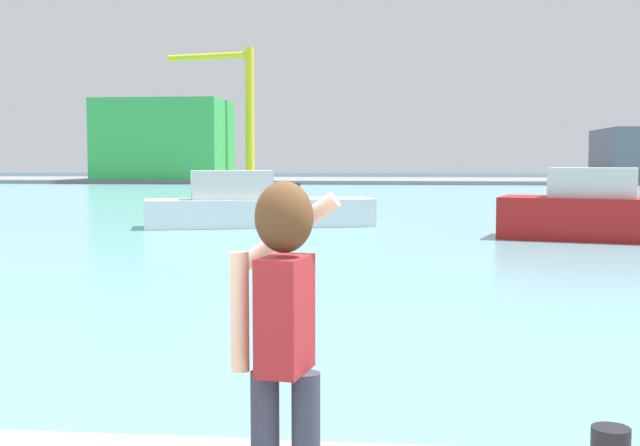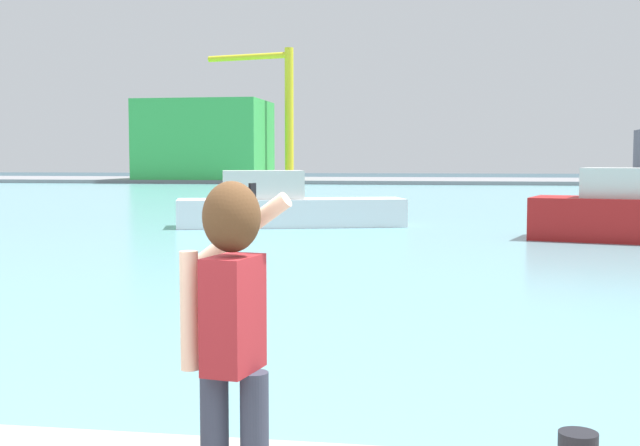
% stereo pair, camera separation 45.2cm
% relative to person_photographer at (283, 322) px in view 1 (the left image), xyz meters
% --- Properties ---
extents(ground_plane, '(220.00, 220.00, 0.00)m').
position_rel_person_photographer_xyz_m(ground_plane, '(-0.19, 49.38, -1.76)').
color(ground_plane, '#334751').
extents(harbor_water, '(140.00, 100.00, 0.02)m').
position_rel_person_photographer_xyz_m(harbor_water, '(-0.19, 51.38, -1.75)').
color(harbor_water, '#6BA8B2').
rests_on(harbor_water, ground_plane).
extents(far_shore_dock, '(140.00, 20.00, 0.41)m').
position_rel_person_photographer_xyz_m(far_shore_dock, '(-0.19, 91.38, -1.56)').
color(far_shore_dock, gray).
rests_on(far_shore_dock, ground_plane).
extents(person_photographer, '(0.53, 0.56, 1.74)m').
position_rel_person_photographer_xyz_m(person_photographer, '(0.00, 0.00, 0.00)').
color(person_photographer, '#2D3342').
rests_on(person_photographer, quay_promenade).
extents(boat_moored, '(8.86, 4.55, 2.14)m').
position_rel_person_photographer_xyz_m(boat_moored, '(-5.26, 26.74, -0.99)').
color(boat_moored, white).
rests_on(boat_moored, harbor_water).
extents(boat_moored_2, '(7.96, 4.38, 2.29)m').
position_rel_person_photographer_xyz_m(boat_moored_2, '(7.20, 22.75, -0.89)').
color(boat_moored_2, '#B21919').
rests_on(boat_moored_2, harbor_water).
extents(warehouse_left, '(14.03, 10.34, 8.90)m').
position_rel_person_photographer_xyz_m(warehouse_left, '(-26.99, 86.70, 3.10)').
color(warehouse_left, green).
rests_on(warehouse_left, far_shore_dock).
extents(port_crane, '(10.71, 3.24, 14.90)m').
position_rel_person_photographer_xyz_m(port_crane, '(-18.76, 88.64, 7.79)').
color(port_crane, yellow).
rests_on(port_crane, far_shore_dock).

